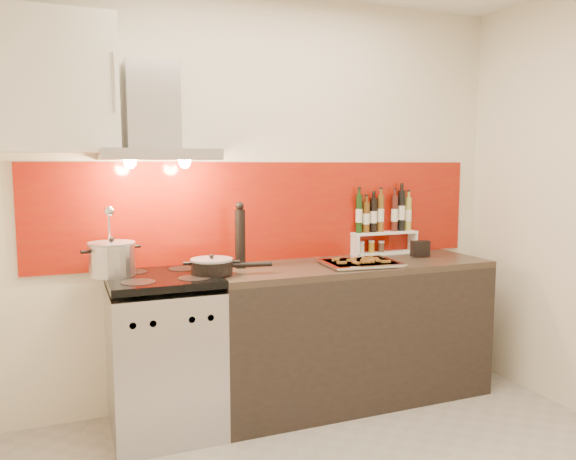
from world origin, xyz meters
name	(u,v)px	position (x,y,z in m)	size (l,w,h in m)	color
back_wall	(262,199)	(0.00, 1.40, 1.30)	(3.40, 0.02, 2.60)	silver
backsplash	(270,212)	(0.05, 1.39, 1.22)	(3.00, 0.02, 0.64)	#9C0C08
range_stove	(165,356)	(-0.70, 1.10, 0.44)	(0.60, 0.60, 0.91)	#B7B7BA
counter	(351,331)	(0.50, 1.10, 0.45)	(1.80, 0.60, 0.90)	black
range_hood	(154,126)	(-0.70, 1.24, 1.74)	(0.62, 0.50, 0.61)	#B7B7BA
upper_cabinet	(47,83)	(-1.25, 1.22, 1.95)	(0.70, 0.35, 0.72)	beige
stock_pot	(112,259)	(-0.96, 1.19, 1.00)	(0.26, 0.26, 0.22)	#B7B7BA
saute_pan	(213,266)	(-0.42, 1.03, 0.95)	(0.46, 0.24, 0.11)	black
utensil_jar	(109,257)	(-0.98, 1.17, 1.02)	(0.08, 0.13, 0.41)	silver
pepper_mill	(240,236)	(-0.21, 1.19, 1.10)	(0.06, 0.06, 0.40)	black
step_shelf	(383,226)	(0.88, 1.34, 1.10)	(0.49, 0.13, 0.44)	white
caddy_box	(420,248)	(1.03, 1.12, 0.96)	(0.12, 0.05, 0.11)	black
baking_tray	(360,263)	(0.51, 1.01, 0.92)	(0.49, 0.39, 0.03)	silver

